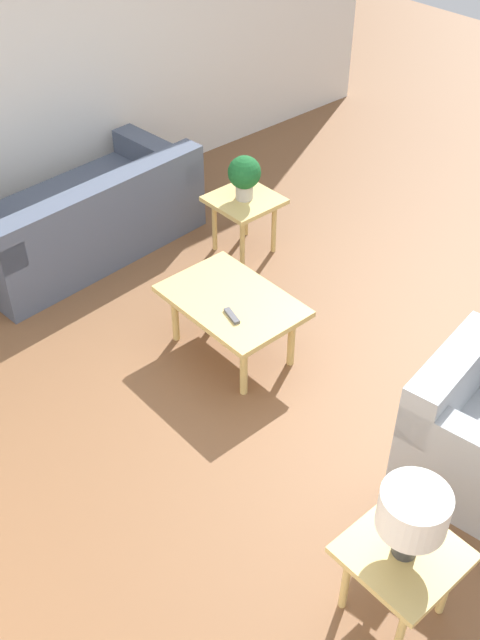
% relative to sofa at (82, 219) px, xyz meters
% --- Properties ---
extents(ground_plane, '(14.00, 14.00, 0.00)m').
position_rel_sofa_xyz_m(ground_plane, '(-2.31, -0.32, -0.28)').
color(ground_plane, brown).
extents(wall_right, '(0.12, 7.20, 2.70)m').
position_rel_sofa_xyz_m(wall_right, '(0.75, -0.32, 1.07)').
color(wall_right, white).
rests_on(wall_right, ground_plane).
extents(sofa, '(1.08, 1.96, 0.73)m').
position_rel_sofa_xyz_m(sofa, '(0.00, 0.00, 0.00)').
color(sofa, '#4C566B').
rests_on(sofa, ground_plane).
extents(coffee_table, '(0.92, 0.63, 0.46)m').
position_rel_sofa_xyz_m(coffee_table, '(-1.74, -0.08, 0.12)').
color(coffee_table, tan).
rests_on(coffee_table, ground_plane).
extents(side_table_plant, '(0.50, 0.50, 0.49)m').
position_rel_sofa_xyz_m(side_table_plant, '(-0.87, -0.96, 0.13)').
color(side_table_plant, tan).
rests_on(side_table_plant, ground_plane).
extents(side_table_lamp, '(0.50, 0.50, 0.49)m').
position_rel_sofa_xyz_m(side_table_lamp, '(-3.70, 0.59, 0.13)').
color(side_table_lamp, tan).
rests_on(side_table_lamp, ground_plane).
extents(potted_plant, '(0.26, 0.26, 0.35)m').
position_rel_sofa_xyz_m(potted_plant, '(-0.87, -0.96, 0.41)').
color(potted_plant, '#B2ADA3').
rests_on(potted_plant, side_table_plant).
extents(table_lamp, '(0.31, 0.31, 0.41)m').
position_rel_sofa_xyz_m(table_lamp, '(-3.70, 0.59, 0.49)').
color(table_lamp, '#333333').
rests_on(table_lamp, side_table_lamp).
extents(remote_control, '(0.16, 0.08, 0.02)m').
position_rel_sofa_xyz_m(remote_control, '(-1.88, 0.05, 0.19)').
color(remote_control, '#4C4C51').
rests_on(remote_control, coffee_table).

